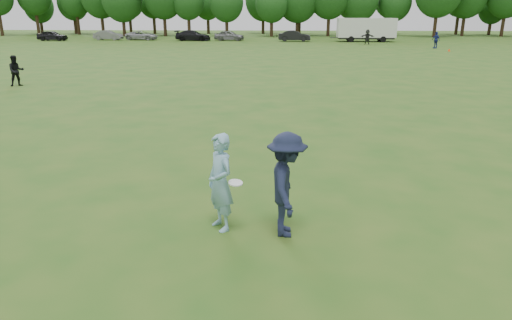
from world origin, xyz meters
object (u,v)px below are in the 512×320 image
object	(u,v)px
car_c	(142,36)
car_f	(295,36)
player_far_b	(436,40)
cargo_trailer	(366,29)
car_b	(108,35)
player_far_a	(16,71)
car_e	(229,35)
player_far_d	(367,37)
defender	(287,185)
car_a	(52,36)
car_d	(193,36)
field_cone	(449,50)
thrower	(220,182)

from	to	relation	value
car_c	car_f	bearing A→B (deg)	-88.82
player_far_b	cargo_trailer	size ratio (longest dim) A/B	0.21
car_b	car_f	bearing A→B (deg)	-89.17
player_far_b	car_f	distance (m)	20.08
player_far_a	car_c	xyz separation A→B (m)	(-6.11, 44.48, -0.20)
car_c	car_e	bearing A→B (deg)	-87.36
car_f	player_far_d	bearing A→B (deg)	-118.68
defender	car_a	distance (m)	68.30
car_e	car_f	size ratio (longest dim) A/B	0.96
car_d	player_far_d	bearing A→B (deg)	-100.17
player_far_a	field_cone	world-z (taller)	player_far_a
car_a	cargo_trailer	size ratio (longest dim) A/B	0.47
thrower	car_f	bearing A→B (deg)	141.91
player_far_b	car_a	xyz separation A→B (m)	(-51.27, 11.99, -0.21)
player_far_a	player_far_d	bearing A→B (deg)	16.64
player_far_d	car_c	xyz separation A→B (m)	(-32.00, 7.89, -0.28)
thrower	car_c	xyz separation A→B (m)	(-19.89, 61.60, -0.29)
player_far_a	car_a	size ratio (longest dim) A/B	0.40
car_a	car_f	distance (m)	35.35
defender	car_e	bearing A→B (deg)	6.09
player_far_d	cargo_trailer	size ratio (longest dim) A/B	0.21
thrower	player_far_a	world-z (taller)	thrower
defender	player_far_d	distance (m)	54.95
car_d	field_cone	bearing A→B (deg)	-114.28
player_far_b	thrower	bearing A→B (deg)	-50.79
defender	car_c	xyz separation A→B (m)	(-21.13, 61.76, -0.33)
player_far_a	player_far_d	size ratio (longest dim) A/B	0.91
thrower	player_far_d	distance (m)	55.06
thrower	car_b	bearing A→B (deg)	166.78
player_far_b	car_d	xyz separation A→B (m)	(-30.67, 12.94, -0.19)
thrower	player_far_b	distance (m)	50.83
car_b	car_f	world-z (taller)	car_f
car_d	car_c	bearing A→B (deg)	84.85
car_e	cargo_trailer	distance (m)	19.58
player_far_d	car_f	size ratio (longest dim) A/B	0.41
car_a	car_d	world-z (taller)	car_d
thrower	car_f	world-z (taller)	thrower
player_far_a	cargo_trailer	size ratio (longest dim) A/B	0.19
car_a	car_e	bearing A→B (deg)	-84.46
cargo_trailer	car_c	bearing A→B (deg)	176.10
car_c	car_e	size ratio (longest dim) A/B	1.09
field_cone	cargo_trailer	world-z (taller)	cargo_trailer
car_d	field_cone	world-z (taller)	car_d
car_a	cargo_trailer	bearing A→B (deg)	-87.54
car_b	car_e	distance (m)	18.24
defender	cargo_trailer	distance (m)	60.65
defender	player_far_d	size ratio (longest dim) A/B	1.05
thrower	car_e	size ratio (longest dim) A/B	0.43
thrower	field_cone	distance (m)	46.95
car_d	car_a	bearing A→B (deg)	97.56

